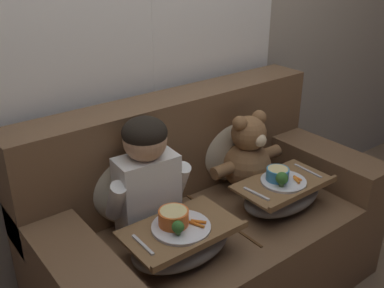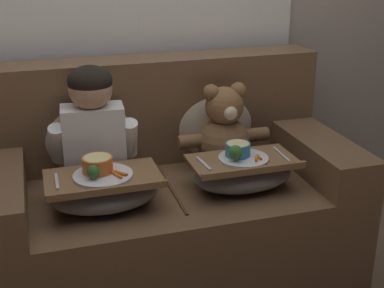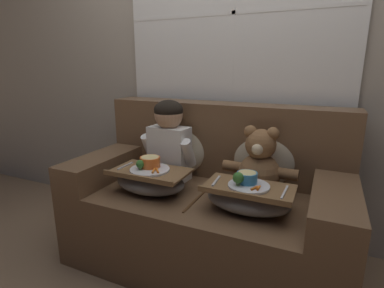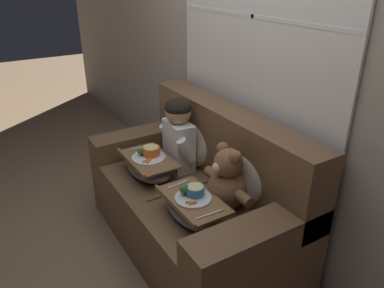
% 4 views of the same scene
% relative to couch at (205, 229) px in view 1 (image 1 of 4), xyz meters
% --- Properties ---
extents(wall_back_with_window, '(8.00, 0.08, 2.60)m').
position_rel_couch_xyz_m(wall_back_with_window, '(0.00, 0.44, 0.96)').
color(wall_back_with_window, '#A89E8E').
rests_on(wall_back_with_window, ground_plane).
extents(couch, '(1.63, 0.84, 0.97)m').
position_rel_couch_xyz_m(couch, '(0.00, 0.00, 0.00)').
color(couch, brown).
rests_on(couch, ground_plane).
extents(throw_pillow_behind_child, '(0.43, 0.21, 0.44)m').
position_rel_couch_xyz_m(throw_pillow_behind_child, '(-0.30, 0.17, 0.32)').
color(throw_pillow_behind_child, '#C1B293').
rests_on(throw_pillow_behind_child, couch).
extents(throw_pillow_behind_teddy, '(0.40, 0.19, 0.41)m').
position_rel_couch_xyz_m(throw_pillow_behind_teddy, '(0.30, 0.17, 0.32)').
color(throw_pillow_behind_teddy, '#C1B293').
rests_on(throw_pillow_behind_teddy, couch).
extents(child_figure, '(0.38, 0.19, 0.53)m').
position_rel_couch_xyz_m(child_figure, '(-0.30, 0.03, 0.41)').
color(child_figure, white).
rests_on(child_figure, couch).
extents(teddy_bear, '(0.44, 0.30, 0.41)m').
position_rel_couch_xyz_m(teddy_bear, '(0.30, 0.02, 0.29)').
color(teddy_bear, brown).
rests_on(teddy_bear, couch).
extents(lap_tray_child, '(0.45, 0.29, 0.21)m').
position_rel_couch_xyz_m(lap_tray_child, '(-0.30, -0.21, 0.20)').
color(lap_tray_child, slate).
rests_on(lap_tray_child, child_figure).
extents(lap_tray_teddy, '(0.45, 0.26, 0.22)m').
position_rel_couch_xyz_m(lap_tray_teddy, '(0.30, -0.21, 0.20)').
color(lap_tray_teddy, slate).
rests_on(lap_tray_teddy, teddy_bear).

